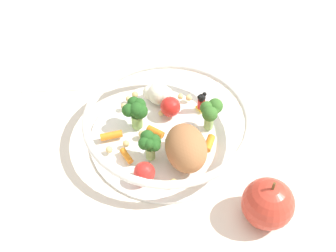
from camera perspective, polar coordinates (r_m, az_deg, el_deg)
name	(u,v)px	position (r m, az deg, el deg)	size (l,w,h in m)	color
ground_plane	(175,130)	(0.67, 0.97, -0.60)	(2.40, 2.40, 0.00)	silver
food_container	(169,125)	(0.64, 0.15, 0.15)	(0.26, 0.26, 0.07)	white
loose_apple	(269,204)	(0.56, 13.67, -10.33)	(0.07, 0.07, 0.08)	#BC3828
folded_napkin	(65,70)	(0.80, -13.99, 7.45)	(0.11, 0.14, 0.01)	white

